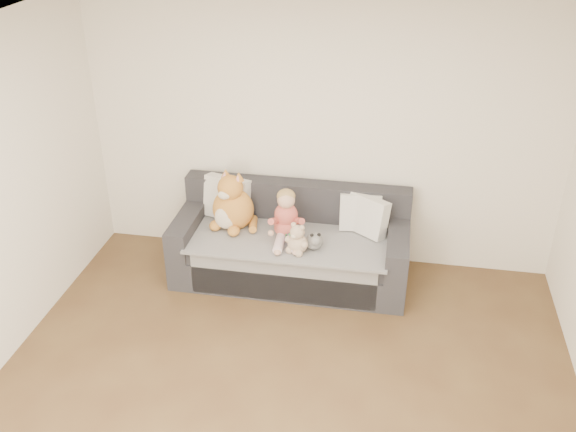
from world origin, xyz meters
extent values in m
plane|color=white|center=(0.00, 0.00, 2.60)|extent=(5.00, 5.00, 0.00)
plane|color=white|center=(0.00, 2.50, 1.30)|extent=(4.50, 0.00, 4.50)
cube|color=#26262B|center=(-0.20, 2.02, 0.15)|extent=(2.20, 0.90, 0.30)
cube|color=#26262B|center=(-0.20, 1.99, 0.38)|extent=(1.90, 0.80, 0.15)
cube|color=#26262B|center=(-0.20, 2.37, 0.65)|extent=(2.20, 0.20, 0.40)
cube|color=#26262B|center=(-1.20, 2.02, 0.45)|extent=(0.20, 0.90, 0.30)
cube|color=#26262B|center=(0.80, 2.02, 0.45)|extent=(0.20, 0.90, 0.30)
cube|color=gray|center=(-0.20, 1.97, 0.46)|extent=(1.85, 0.88, 0.02)
cube|color=gray|center=(-0.20, 1.58, 0.23)|extent=(1.70, 0.02, 0.41)
cube|color=silver|center=(-0.88, 2.25, 0.68)|extent=(0.49, 0.32, 0.43)
cube|color=silver|center=(0.42, 2.25, 0.65)|extent=(0.40, 0.21, 0.37)
cube|color=silver|center=(0.50, 2.18, 0.66)|extent=(0.43, 0.38, 0.38)
ellipsoid|color=#C64C45|center=(-0.24, 1.98, 0.56)|extent=(0.23, 0.19, 0.19)
ellipsoid|color=#C64C45|center=(-0.24, 1.99, 0.69)|extent=(0.22, 0.18, 0.24)
ellipsoid|color=#DBAA8C|center=(-0.24, 1.98, 0.85)|extent=(0.16, 0.16, 0.16)
ellipsoid|color=tan|center=(-0.25, 2.00, 0.88)|extent=(0.17, 0.17, 0.13)
cylinder|color=#C64C45|center=(-0.34, 1.90, 0.67)|extent=(0.09, 0.23, 0.15)
cylinder|color=#C64C45|center=(-0.12, 1.94, 0.67)|extent=(0.16, 0.22, 0.15)
ellipsoid|color=#DBAA8C|center=(-0.35, 1.81, 0.59)|extent=(0.06, 0.06, 0.06)
ellipsoid|color=#DBAA8C|center=(-0.07, 1.86, 0.59)|extent=(0.06, 0.06, 0.06)
cylinder|color=#E5B2C6|center=(-0.27, 1.78, 0.51)|extent=(0.10, 0.29, 0.10)
cylinder|color=#E5B2C6|center=(-0.14, 1.80, 0.51)|extent=(0.18, 0.30, 0.10)
ellipsoid|color=#DBAA8C|center=(-0.26, 1.64, 0.51)|extent=(0.06, 0.09, 0.05)
ellipsoid|color=#DBAA8C|center=(-0.10, 1.67, 0.51)|extent=(0.06, 0.09, 0.05)
ellipsoid|color=#B76C28|center=(-0.77, 2.09, 0.65)|extent=(0.40, 0.34, 0.42)
ellipsoid|color=beige|center=(-0.82, 1.96, 0.62)|extent=(0.21, 0.09, 0.23)
ellipsoid|color=#B76C28|center=(-0.78, 2.06, 0.89)|extent=(0.24, 0.24, 0.24)
ellipsoid|color=beige|center=(-0.82, 1.96, 0.86)|extent=(0.12, 0.07, 0.08)
cone|color=#B76C28|center=(-0.84, 2.12, 1.01)|extent=(0.12, 0.12, 0.08)
cone|color=pink|center=(-0.84, 2.11, 1.00)|extent=(0.07, 0.07, 0.05)
cone|color=#B76C28|center=(-0.70, 2.07, 1.01)|extent=(0.12, 0.12, 0.08)
cone|color=pink|center=(-0.71, 2.06, 1.00)|extent=(0.07, 0.07, 0.05)
ellipsoid|color=#B76C28|center=(-0.92, 1.97, 0.52)|extent=(0.12, 0.14, 0.09)
ellipsoid|color=#B76C28|center=(-0.73, 1.90, 0.52)|extent=(0.12, 0.14, 0.09)
cylinder|color=#B76C28|center=(-0.58, 2.07, 0.52)|extent=(0.12, 0.28, 0.10)
ellipsoid|color=tan|center=(-0.09, 1.72, 0.56)|extent=(0.18, 0.16, 0.18)
ellipsoid|color=tan|center=(-0.09, 1.71, 0.68)|extent=(0.13, 0.13, 0.13)
ellipsoid|color=tan|center=(-0.13, 1.74, 0.74)|extent=(0.05, 0.05, 0.05)
ellipsoid|color=tan|center=(-0.05, 1.71, 0.74)|extent=(0.05, 0.05, 0.05)
ellipsoid|color=beige|center=(-0.12, 1.67, 0.67)|extent=(0.05, 0.05, 0.05)
ellipsoid|color=tan|center=(-0.18, 1.74, 0.59)|extent=(0.07, 0.07, 0.07)
ellipsoid|color=tan|center=(-0.02, 1.67, 0.59)|extent=(0.07, 0.07, 0.07)
ellipsoid|color=tan|center=(-0.16, 1.69, 0.50)|extent=(0.07, 0.07, 0.07)
ellipsoid|color=tan|center=(-0.07, 1.65, 0.50)|extent=(0.07, 0.07, 0.07)
ellipsoid|color=white|center=(0.04, 1.83, 0.54)|extent=(0.16, 0.20, 0.14)
ellipsoid|color=white|center=(0.07, 1.73, 0.60)|extent=(0.09, 0.09, 0.09)
ellipsoid|color=black|center=(0.03, 1.74, 0.65)|extent=(0.03, 0.03, 0.03)
ellipsoid|color=black|center=(0.10, 1.76, 0.65)|extent=(0.03, 0.03, 0.03)
cylinder|color=purple|center=(-0.18, 1.87, 0.52)|extent=(0.08, 0.08, 0.08)
cone|color=green|center=(-0.18, 1.87, 0.57)|extent=(0.07, 0.07, 0.03)
cylinder|color=green|center=(-0.22, 1.88, 0.52)|extent=(0.02, 0.02, 0.06)
cylinder|color=green|center=(-0.14, 1.86, 0.52)|extent=(0.02, 0.02, 0.06)
camera|label=1|loc=(0.70, -3.11, 3.53)|focal=40.00mm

